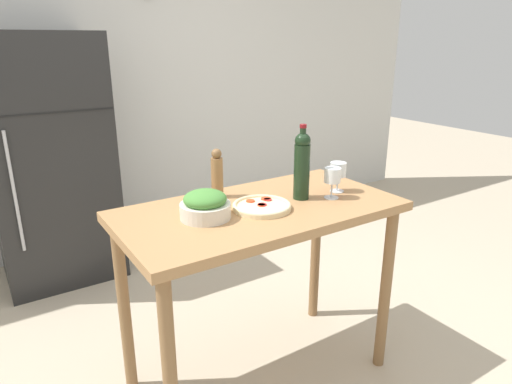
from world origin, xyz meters
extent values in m
plane|color=#BCAD93|center=(0.00, 0.00, 0.00)|extent=(14.00, 14.00, 0.00)
cube|color=silver|center=(0.00, 2.08, 1.30)|extent=(6.40, 0.06, 2.60)
cube|color=black|center=(-0.61, 1.71, 0.85)|extent=(0.77, 0.64, 1.70)
cube|color=black|center=(-0.61, 1.39, 1.22)|extent=(0.75, 0.01, 0.01)
cylinder|color=#B2B2B7|center=(-0.88, 1.37, 0.76)|extent=(0.02, 0.02, 0.76)
cube|color=#A87A4C|center=(0.00, 0.00, 0.91)|extent=(1.28, 0.67, 0.04)
cylinder|color=olive|center=(-0.58, -0.27, 0.44)|extent=(0.06, 0.06, 0.88)
cylinder|color=olive|center=(0.58, -0.27, 0.44)|extent=(0.06, 0.06, 0.88)
cylinder|color=olive|center=(-0.58, 0.27, 0.44)|extent=(0.06, 0.06, 0.88)
cylinder|color=olive|center=(0.58, 0.27, 0.44)|extent=(0.06, 0.06, 0.88)
cylinder|color=black|center=(0.23, -0.01, 1.06)|extent=(0.08, 0.08, 0.26)
sphere|color=black|center=(0.23, -0.01, 1.21)|extent=(0.07, 0.07, 0.07)
cylinder|color=black|center=(0.23, -0.01, 1.24)|extent=(0.03, 0.03, 0.06)
cylinder|color=maroon|center=(0.23, -0.01, 1.27)|extent=(0.03, 0.03, 0.02)
cylinder|color=silver|center=(0.35, -0.09, 0.93)|extent=(0.07, 0.07, 0.00)
cylinder|color=silver|center=(0.35, -0.09, 0.97)|extent=(0.01, 0.01, 0.08)
cylinder|color=white|center=(0.35, -0.09, 1.04)|extent=(0.08, 0.08, 0.07)
cylinder|color=maroon|center=(0.35, -0.09, 1.01)|extent=(0.07, 0.07, 0.01)
cylinder|color=silver|center=(0.44, -0.03, 0.93)|extent=(0.07, 0.07, 0.00)
cylinder|color=silver|center=(0.44, -0.03, 0.97)|extent=(0.01, 0.01, 0.08)
cylinder|color=white|center=(0.44, -0.03, 1.04)|extent=(0.08, 0.08, 0.07)
cylinder|color=maroon|center=(0.44, -0.03, 1.01)|extent=(0.07, 0.07, 0.01)
cylinder|color=olive|center=(-0.10, 0.22, 1.02)|extent=(0.06, 0.06, 0.19)
sphere|color=brown|center=(-0.10, 0.22, 1.14)|extent=(0.05, 0.05, 0.05)
cylinder|color=silver|center=(-0.27, 0.01, 0.96)|extent=(0.22, 0.22, 0.07)
ellipsoid|color=#478438|center=(-0.27, 0.01, 1.01)|extent=(0.18, 0.18, 0.08)
cylinder|color=beige|center=(-0.01, -0.03, 0.93)|extent=(0.26, 0.26, 0.02)
torus|color=beige|center=(-0.01, -0.03, 0.94)|extent=(0.26, 0.26, 0.02)
cylinder|color=red|center=(0.05, 0.01, 0.95)|extent=(0.04, 0.04, 0.01)
cylinder|color=#E44425|center=(0.05, 0.03, 0.95)|extent=(0.05, 0.05, 0.01)
cylinder|color=red|center=(-0.01, -0.03, 0.95)|extent=(0.03, 0.03, 0.01)
cylinder|color=red|center=(-0.01, -0.03, 0.95)|extent=(0.04, 0.04, 0.01)
cylinder|color=red|center=(-0.02, 0.04, 0.95)|extent=(0.04, 0.04, 0.01)
camera|label=1|loc=(-1.07, -1.62, 1.65)|focal=32.00mm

